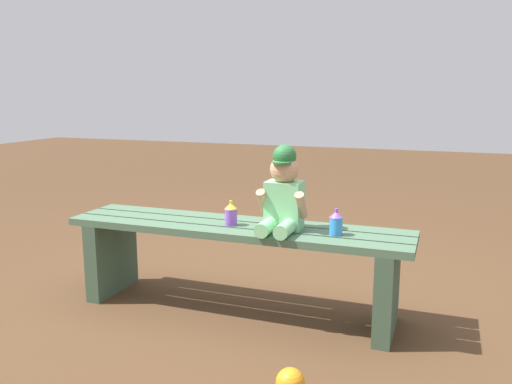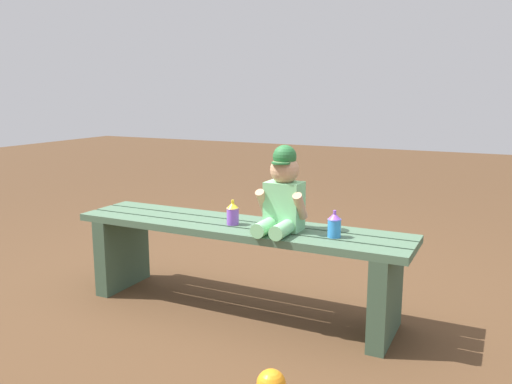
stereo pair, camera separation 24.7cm
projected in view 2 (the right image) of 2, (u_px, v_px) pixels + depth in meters
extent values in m
plane|color=#4C331E|center=(239.00, 309.00, 2.69)|extent=(16.00, 16.00, 0.00)
cube|color=#47664C|center=(225.00, 233.00, 2.50)|extent=(1.73, 0.11, 0.04)
cube|color=#47664C|center=(238.00, 227.00, 2.61)|extent=(1.73, 0.11, 0.04)
cube|color=#47664C|center=(250.00, 221.00, 2.72)|extent=(1.73, 0.11, 0.04)
cube|color=#3C5641|center=(123.00, 251.00, 2.97)|extent=(0.08, 0.37, 0.42)
cube|color=#3C5641|center=(386.00, 295.00, 2.33)|extent=(0.08, 0.37, 0.42)
cube|color=#7FCC8C|center=(284.00, 206.00, 2.47)|extent=(0.17, 0.12, 0.23)
sphere|color=tan|center=(284.00, 170.00, 2.44)|extent=(0.14, 0.14, 0.14)
cylinder|color=#266633|center=(281.00, 163.00, 2.40)|extent=(0.09, 0.09, 0.01)
sphere|color=#266633|center=(284.00, 157.00, 2.43)|extent=(0.11, 0.11, 0.11)
cylinder|color=#85D693|center=(264.00, 227.00, 2.40)|extent=(0.07, 0.16, 0.07)
cylinder|color=#85D693|center=(282.00, 230.00, 2.36)|extent=(0.07, 0.16, 0.07)
cylinder|color=tan|center=(263.00, 202.00, 2.49)|extent=(0.04, 0.12, 0.14)
cylinder|color=tan|center=(300.00, 206.00, 2.40)|extent=(0.04, 0.12, 0.14)
cylinder|color=#8C4CCC|center=(233.00, 216.00, 2.58)|extent=(0.06, 0.06, 0.09)
cone|color=yellow|center=(233.00, 205.00, 2.57)|extent=(0.06, 0.06, 0.03)
cylinder|color=yellow|center=(233.00, 202.00, 2.57)|extent=(0.01, 0.01, 0.02)
cylinder|color=#338CE5|center=(334.00, 228.00, 2.36)|extent=(0.06, 0.06, 0.09)
cone|color=#8C4CCC|center=(335.00, 216.00, 2.35)|extent=(0.06, 0.06, 0.03)
cylinder|color=#8C4CCC|center=(335.00, 212.00, 2.35)|extent=(0.01, 0.01, 0.02)
sphere|color=orange|center=(271.00, 384.00, 1.90)|extent=(0.11, 0.11, 0.11)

